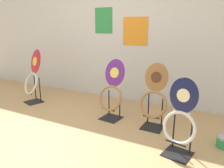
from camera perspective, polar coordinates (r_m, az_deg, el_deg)
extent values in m
plane|color=tan|center=(2.68, -20.88, -16.44)|extent=(14.00, 14.00, 0.00)
cube|color=silver|center=(4.06, 1.32, 14.24)|extent=(8.00, 0.06, 2.60)
cube|color=orange|center=(3.88, 6.10, 13.52)|extent=(0.46, 0.01, 0.48)
cube|color=#2D8E47|center=(4.15, -2.22, 16.22)|extent=(0.36, 0.01, 0.46)
cube|color=black|center=(3.33, -0.27, -8.89)|extent=(0.31, 0.31, 0.01)
cylinder|color=black|center=(3.38, -0.81, -4.84)|extent=(0.02, 0.02, 0.40)
cylinder|color=black|center=(3.28, 2.05, -5.47)|extent=(0.02, 0.02, 0.40)
cylinder|color=black|center=(3.21, -1.04, -6.68)|extent=(0.22, 0.04, 0.02)
torus|color=#9E7042|center=(3.20, -0.49, -3.69)|extent=(0.40, 0.23, 0.37)
ellipsoid|color=#60237F|center=(3.20, 0.75, 2.95)|extent=(0.35, 0.16, 0.40)
ellipsoid|color=#E5CC4C|center=(3.19, 0.62, 2.97)|extent=(0.15, 0.06, 0.15)
sphere|color=silver|center=(3.26, -1.12, -0.42)|extent=(0.02, 0.02, 0.02)
sphere|color=silver|center=(3.16, 1.63, -0.91)|extent=(0.02, 0.02, 0.02)
cube|color=black|center=(2.59, 16.69, -17.12)|extent=(0.33, 0.33, 0.01)
cylinder|color=black|center=(2.59, 15.79, -11.76)|extent=(0.02, 0.02, 0.40)
cylinder|color=black|center=(2.54, 19.94, -12.77)|extent=(0.02, 0.02, 0.40)
cylinder|color=black|center=(2.44, 16.27, -14.64)|extent=(0.22, 0.06, 0.02)
torus|color=silver|center=(2.42, 17.07, -10.84)|extent=(0.37, 0.19, 0.35)
ellipsoid|color=#141942|center=(2.34, 18.23, -2.81)|extent=(0.31, 0.11, 0.37)
ellipsoid|color=beige|center=(2.33, 18.10, -2.87)|extent=(0.14, 0.04, 0.14)
sphere|color=silver|center=(2.42, 15.90, -6.70)|extent=(0.02, 0.02, 0.02)
sphere|color=silver|center=(2.37, 19.62, -7.51)|extent=(0.02, 0.02, 0.02)
cube|color=black|center=(4.25, -19.74, -4.40)|extent=(0.35, 0.35, 0.01)
cylinder|color=black|center=(4.31, -19.46, -0.92)|extent=(0.02, 0.02, 0.45)
cylinder|color=black|center=(4.14, -18.31, -1.47)|extent=(0.02, 0.02, 0.45)
cylinder|color=black|center=(4.17, -20.92, -2.22)|extent=(0.22, 0.09, 0.02)
torus|color=beige|center=(4.15, -20.43, 0.16)|extent=(0.44, 0.31, 0.38)
ellipsoid|color=#AD1E23|center=(4.12, -19.31, 5.57)|extent=(0.38, 0.23, 0.43)
ellipsoid|color=yellow|center=(4.12, -19.53, 5.60)|extent=(0.17, 0.09, 0.16)
sphere|color=silver|center=(4.23, -20.27, 2.79)|extent=(0.02, 0.02, 0.02)
sphere|color=silver|center=(4.05, -19.12, 2.40)|extent=(0.02, 0.02, 0.02)
cube|color=black|center=(3.10, 10.48, -11.05)|extent=(0.28, 0.28, 0.01)
cylinder|color=black|center=(3.12, 9.46, -6.35)|extent=(0.02, 0.02, 0.44)
cylinder|color=black|center=(3.07, 12.95, -6.90)|extent=(0.02, 0.02, 0.44)
cylinder|color=black|center=(2.96, 10.19, -8.50)|extent=(0.22, 0.02, 0.02)
torus|color=#9E7042|center=(2.95, 10.67, -5.20)|extent=(0.38, 0.17, 0.37)
ellipsoid|color=#936033|center=(2.94, 11.53, 1.73)|extent=(0.32, 0.09, 0.38)
ellipsoid|color=#4C2D19|center=(2.92, 11.45, 1.73)|extent=(0.14, 0.03, 0.14)
sphere|color=silver|center=(2.98, 9.56, -1.76)|extent=(0.02, 0.02, 0.02)
sphere|color=silver|center=(2.93, 12.77, -2.19)|extent=(0.02, 0.02, 0.02)
cylinder|color=#2D8E4C|center=(2.89, 27.20, -13.37)|extent=(0.16, 0.16, 0.12)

